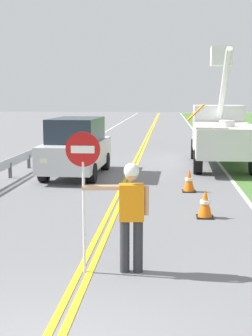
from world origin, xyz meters
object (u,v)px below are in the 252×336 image
Objects in this scene: oncoming_suv_nearest at (77,147)px; stop_sign_paddle at (83,171)px; flagger_worker at (131,210)px; utility_bucket_truck at (221,132)px; traffic_cone_mid at (189,181)px; traffic_cone_lead at (205,204)px.

stop_sign_paddle is at bearing -78.39° from oncoming_suv_nearest.
flagger_worker is 0.78× the size of stop_sign_paddle.
utility_bucket_truck is 9.81× the size of traffic_cone_mid.
traffic_cone_lead is (4.20, -5.66, -0.72)m from oncoming_suv_nearest.
traffic_cone_mid is (1.27, 6.69, -0.71)m from flagger_worker.
stop_sign_paddle reaches higher than oncoming_suv_nearest.
flagger_worker is 1.02m from stop_sign_paddle.
stop_sign_paddle is at bearing -105.93° from utility_bucket_truck.
flagger_worker reaches higher than traffic_cone_mid.
oncoming_suv_nearest is at bearing 146.69° from traffic_cone_mid.
oncoming_suv_nearest is at bearing 126.59° from traffic_cone_lead.
oncoming_suv_nearest is (-5.54, -3.27, -0.34)m from utility_bucket_truck.
oncoming_suv_nearest is 6.65× the size of traffic_cone_mid.
stop_sign_paddle is 4.57m from traffic_cone_lead.
flagger_worker is at bearing 6.73° from stop_sign_paddle.
utility_bucket_truck is 1.48× the size of oncoming_suv_nearest.
utility_bucket_truck is at bearing 81.48° from traffic_cone_lead.
flagger_worker reaches higher than traffic_cone_lead.
traffic_cone_lead is (-1.34, -8.92, -1.06)m from utility_bucket_truck.
stop_sign_paddle is 3.33× the size of traffic_cone_mid.
traffic_cone_mid is at bearing 79.28° from flagger_worker.
traffic_cone_mid is at bearing 73.33° from stop_sign_paddle.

